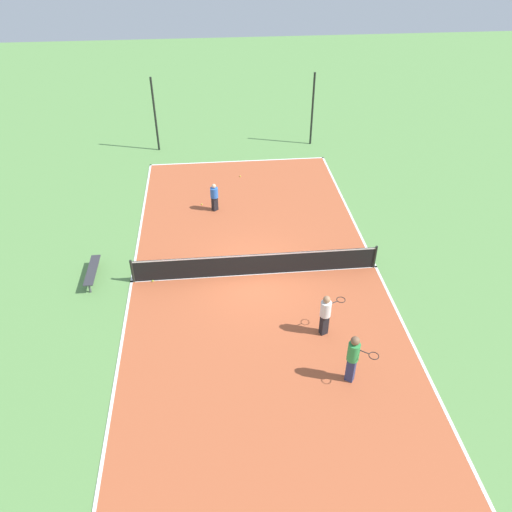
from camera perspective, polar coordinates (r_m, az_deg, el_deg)
name	(u,v)px	position (r m, az deg, el deg)	size (l,w,h in m)	color
ground_plane	(256,274)	(19.66, 0.00, -2.12)	(80.00, 80.00, 0.00)	#60934C
court_surface	(256,274)	(19.65, 0.00, -2.10)	(9.77, 20.63, 0.02)	#B75633
tennis_net	(256,264)	(19.33, 0.00, -0.88)	(9.57, 0.10, 1.00)	black
bench	(92,271)	(20.22, -18.21, -1.61)	(0.36, 1.93, 0.45)	#333338
player_far_green	(353,356)	(15.32, 11.05, -11.14)	(0.95, 0.82, 1.81)	navy
player_near_white	(326,313)	(16.72, 7.96, -6.42)	(0.99, 0.68, 1.63)	black
player_near_blue	(214,196)	(23.41, -4.79, 6.88)	(0.51, 0.51, 1.36)	black
tennis_ball_near_net	(202,204)	(24.23, -6.21, 5.90)	(0.07, 0.07, 0.07)	#CCE033
tennis_ball_far_baseline	(245,271)	(19.74, -1.31, -1.72)	(0.07, 0.07, 0.07)	#CCE033
tennis_ball_midcourt	(240,176)	(26.68, -1.82, 9.10)	(0.07, 0.07, 0.07)	#CCE033
tennis_ball_right_alley	(153,281)	(19.66, -11.72, -2.80)	(0.07, 0.07, 0.07)	#CCE033
fence_post_back_left	(155,115)	(29.61, -11.47, 15.52)	(0.12, 0.12, 4.18)	black
fence_post_back_right	(312,109)	(30.06, 6.47, 16.31)	(0.12, 0.12, 4.18)	black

